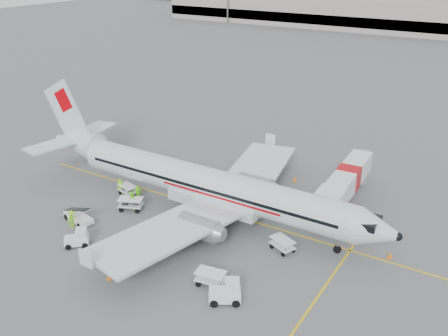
% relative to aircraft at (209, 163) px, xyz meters
% --- Properties ---
extents(ground, '(360.00, 360.00, 0.00)m').
position_rel_aircraft_xyz_m(ground, '(-0.05, 0.81, -5.35)').
color(ground, '#56595B').
extents(stripe_lead, '(44.00, 0.20, 0.01)m').
position_rel_aircraft_xyz_m(stripe_lead, '(-0.05, 0.81, -5.34)').
color(stripe_lead, yellow).
rests_on(stripe_lead, ground).
extents(stripe_cross, '(0.20, 20.00, 0.01)m').
position_rel_aircraft_xyz_m(stripe_cross, '(13.95, -7.19, -5.34)').
color(stripe_cross, yellow).
rests_on(stripe_cross, ground).
extents(terminal_west, '(110.00, 22.00, 9.00)m').
position_rel_aircraft_xyz_m(terminal_west, '(-40.05, 130.81, -0.85)').
color(terminal_west, gray).
rests_on(terminal_west, ground).
extents(aircraft, '(39.02, 30.70, 10.69)m').
position_rel_aircraft_xyz_m(aircraft, '(0.00, 0.00, 0.00)').
color(aircraft, silver).
rests_on(aircraft, ground).
extents(jet_bridge, '(3.45, 14.73, 3.84)m').
position_rel_aircraft_xyz_m(jet_bridge, '(10.61, 9.32, -3.43)').
color(jet_bridge, white).
rests_on(jet_bridge, ground).
extents(belt_loader, '(4.67, 2.62, 2.39)m').
position_rel_aircraft_xyz_m(belt_loader, '(-9.68, -7.90, -4.15)').
color(belt_loader, white).
rests_on(belt_loader, ground).
extents(tug_fore, '(2.69, 2.37, 1.81)m').
position_rel_aircraft_xyz_m(tug_fore, '(8.29, -10.60, -4.44)').
color(tug_fore, white).
rests_on(tug_fore, ground).
extents(tug_mid, '(2.40, 1.95, 1.62)m').
position_rel_aircraft_xyz_m(tug_mid, '(0.22, -6.26, -4.54)').
color(tug_mid, white).
rests_on(tug_mid, ground).
extents(tug_aft, '(2.31, 2.25, 1.59)m').
position_rel_aircraft_xyz_m(tug_aft, '(-6.69, -10.94, -4.55)').
color(tug_aft, white).
rests_on(tug_aft, ground).
extents(cart_loaded_a, '(2.39, 1.79, 1.11)m').
position_rel_aircraft_xyz_m(cart_loaded_a, '(-9.49, -1.19, -4.79)').
color(cart_loaded_a, white).
rests_on(cart_loaded_a, ground).
extents(cart_loaded_b, '(2.73, 2.22, 1.24)m').
position_rel_aircraft_xyz_m(cart_loaded_b, '(-7.04, -3.50, -4.73)').
color(cart_loaded_b, white).
rests_on(cart_loaded_b, ground).
extents(cart_empty_a, '(2.49, 1.70, 1.20)m').
position_rel_aircraft_xyz_m(cart_empty_a, '(6.34, -9.51, -4.75)').
color(cart_empty_a, white).
rests_on(cart_empty_a, ground).
extents(cart_empty_b, '(2.50, 2.05, 1.13)m').
position_rel_aircraft_xyz_m(cart_empty_b, '(8.95, -2.24, -4.78)').
color(cart_empty_b, white).
rests_on(cart_empty_b, ground).
extents(cone_nose, '(0.39, 0.39, 0.64)m').
position_rel_aircraft_xyz_m(cone_nose, '(17.13, 1.47, -5.02)').
color(cone_nose, orange).
rests_on(cone_nose, ground).
extents(cone_port, '(0.40, 0.40, 0.65)m').
position_rel_aircraft_xyz_m(cone_port, '(4.08, 11.18, -5.02)').
color(cone_port, orange).
rests_on(cone_port, ground).
extents(cone_stbd, '(0.39, 0.39, 0.63)m').
position_rel_aircraft_xyz_m(cone_stbd, '(-0.82, -13.12, -5.03)').
color(cone_stbd, orange).
rests_on(cone_stbd, ground).
extents(crew_a, '(0.74, 0.68, 1.70)m').
position_rel_aircraft_xyz_m(crew_a, '(-10.38, -1.31, -4.50)').
color(crew_a, '#7CE017').
rests_on(crew_a, ground).
extents(crew_b, '(1.15, 1.08, 1.88)m').
position_rel_aircraft_xyz_m(crew_b, '(-7.05, -3.32, -4.41)').
color(crew_b, '#7CE017').
rests_on(crew_b, ground).
extents(crew_c, '(0.68, 1.13, 1.71)m').
position_rel_aircraft_xyz_m(crew_c, '(-9.42, -8.93, -4.49)').
color(crew_c, '#7CE017').
rests_on(crew_c, ground).
extents(crew_d, '(1.01, 0.74, 1.59)m').
position_rel_aircraft_xyz_m(crew_d, '(-7.93, -1.35, -4.55)').
color(crew_d, '#7CE017').
rests_on(crew_d, ground).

